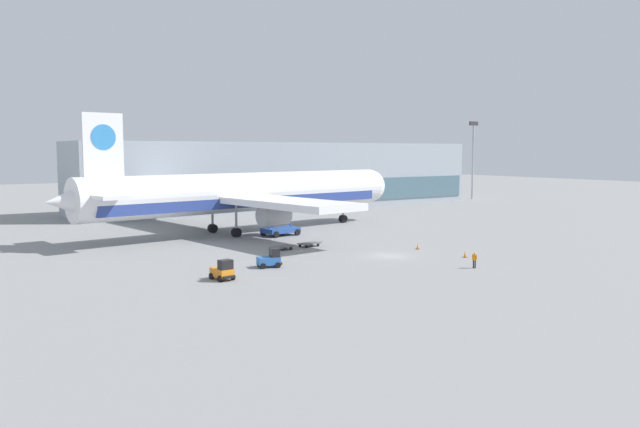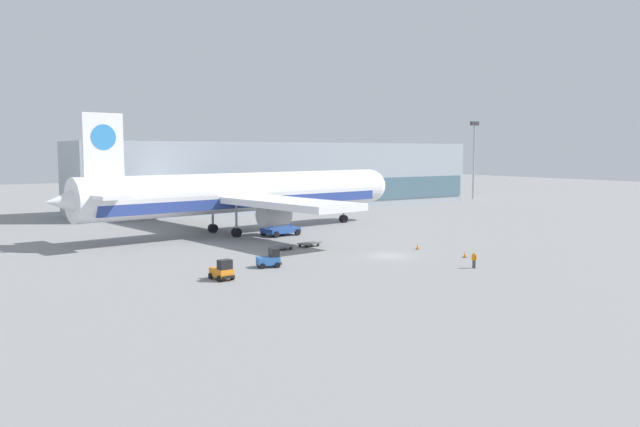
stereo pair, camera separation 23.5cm
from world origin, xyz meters
name	(u,v)px [view 1 (the left image)]	position (x,y,z in m)	size (l,w,h in m)	color
ground_plane	(389,256)	(0.00, 0.00, 0.00)	(400.00, 400.00, 0.00)	gray
terminal_building	(286,175)	(22.64, 61.95, 6.99)	(90.00, 18.20, 14.00)	#9EA8B2
light_mast	(473,153)	(74.76, 56.00, 11.64)	(2.80, 0.50, 19.74)	#9EA0A5
airplane_main	(243,194)	(-4.71, 28.17, 5.84)	(57.93, 48.63, 17.00)	white
scissor_lift_loader	(280,222)	(-1.60, 22.43, 2.01)	(5.54, 3.95, 5.25)	#284C99
baggage_tug_foreground	(223,271)	(-21.92, -1.74, 0.88)	(1.86, 2.59, 2.00)	orange
baggage_tug_mid	(270,259)	(-15.00, 1.47, 0.88)	(2.69, 2.09, 2.00)	#2D66B7
baggage_dolly_lead	(282,247)	(-8.19, 10.80, 0.39)	(3.77, 1.86, 0.48)	#56565B
baggage_dolly_second	(309,244)	(-3.86, 11.22, 0.39)	(3.77, 1.86, 0.48)	#56565B
ground_crew_near	(474,259)	(2.53, -10.85, 1.01)	(0.30, 0.56, 1.72)	black
traffic_cone_near	(465,254)	(6.74, -5.60, 0.38)	(0.40, 0.40, 0.78)	black
traffic_cone_far	(418,246)	(6.30, 1.91, 0.38)	(0.40, 0.40, 0.78)	black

